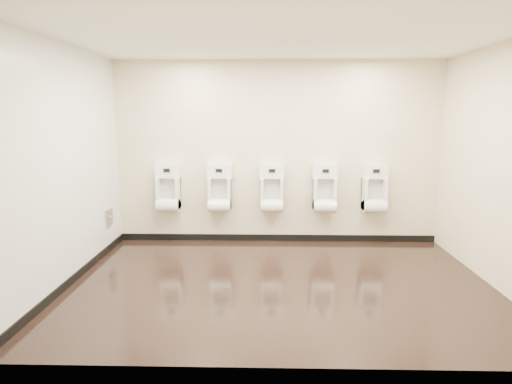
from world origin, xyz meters
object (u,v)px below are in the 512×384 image
(access_panel, at_px, (109,217))
(urinal_2, at_px, (272,192))
(urinal_0, at_px, (168,191))
(urinal_3, at_px, (325,192))
(urinal_4, at_px, (374,192))
(urinal_1, at_px, (220,191))

(access_panel, relative_size, urinal_2, 0.34)
(urinal_0, bearing_deg, urinal_2, 0.00)
(access_panel, bearing_deg, urinal_3, 7.47)
(access_panel, relative_size, urinal_4, 0.34)
(urinal_3, bearing_deg, access_panel, -172.53)
(access_panel, bearing_deg, urinal_1, 14.79)
(access_panel, xyz_separation_m, urinal_4, (3.97, 0.42, 0.32))
(access_panel, xyz_separation_m, urinal_2, (2.40, 0.42, 0.32))
(urinal_2, bearing_deg, urinal_1, 180.00)
(urinal_3, xyz_separation_m, urinal_4, (0.76, 0.00, 0.00))
(urinal_2, bearing_deg, urinal_4, 0.00)
(urinal_4, bearing_deg, access_panel, -173.95)
(urinal_0, height_order, urinal_4, same)
(urinal_1, xyz_separation_m, urinal_2, (0.81, 0.00, 0.00))
(access_panel, height_order, urinal_4, urinal_4)
(urinal_4, bearing_deg, urinal_2, 180.00)
(urinal_1, bearing_deg, urinal_3, 0.00)
(urinal_0, relative_size, urinal_1, 1.00)
(urinal_1, height_order, urinal_3, same)
(urinal_0, relative_size, urinal_2, 1.00)
(urinal_4, bearing_deg, urinal_3, 180.00)
(urinal_0, relative_size, urinal_3, 1.00)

